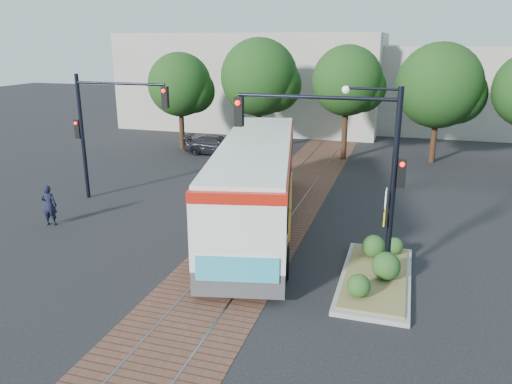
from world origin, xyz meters
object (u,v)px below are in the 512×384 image
signal_pole_left (101,121)px  parked_car (216,145)px  city_bus (256,179)px  officer (49,205)px  signal_pole_main (354,153)px  traffic_island (377,270)px

signal_pole_left → parked_car: (1.39, 10.90, -3.23)m
city_bus → officer: (-8.28, -2.57, -1.12)m
signal_pole_left → signal_pole_main: bearing=-21.4°
traffic_island → signal_pole_main: signal_pole_main is taller
parked_car → signal_pole_main: bearing=-146.1°
signal_pole_main → officer: 13.02m
traffic_island → signal_pole_left: 14.50m
city_bus → signal_pole_main: signal_pole_main is taller
city_bus → signal_pole_main: bearing=-52.4°
traffic_island → signal_pole_main: (-0.96, 0.09, 3.83)m
traffic_island → officer: bearing=175.2°
signal_pole_main → signal_pole_left: 13.14m
city_bus → parked_car: city_bus is taller
signal_pole_main → signal_pole_left: (-12.23, 4.80, -0.29)m
signal_pole_left → traffic_island: bearing=-20.4°
signal_pole_main → parked_car: (-10.84, 15.71, -3.53)m
city_bus → traffic_island: 6.62m
officer → signal_pole_main: bearing=162.0°
city_bus → parked_car: 13.84m
traffic_island → signal_pole_left: (-13.19, 4.89, 3.54)m
traffic_island → parked_car: bearing=126.8°
signal_pole_main → officer: (-12.56, 1.03, -3.29)m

